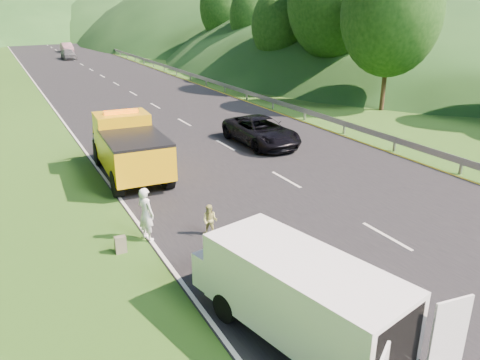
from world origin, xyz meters
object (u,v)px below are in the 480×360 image
white_van (297,293)px  passing_suv (261,145)px  woman (148,239)px  child (210,236)px  tow_truck (129,147)px  suitcase (121,245)px

white_van → passing_suv: 15.77m
woman → child: bearing=-133.1°
tow_truck → suitcase: size_ratio=11.83×
suitcase → passing_suv: passing_suv is taller
white_van → suitcase: size_ratio=11.34×
passing_suv → tow_truck: bearing=-168.6°
tow_truck → suitcase: 7.11m
white_van → child: white_van is taller
suitcase → passing_suv: size_ratio=0.10×
woman → suitcase: woman is taller
tow_truck → woman: bearing=-98.1°
woman → tow_truck: bearing=-33.4°
tow_truck → suitcase: bearing=-105.2°
passing_suv → woman: bearing=-138.7°
tow_truck → white_van: (0.35, -12.37, -0.17)m
white_van → child: bearing=73.6°
white_van → woman: 6.44m
tow_truck → child: 7.09m
white_van → tow_truck: bearing=79.0°
child → passing_suv: bearing=96.6°
tow_truck → passing_suv: 7.85m
child → suitcase: 2.89m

